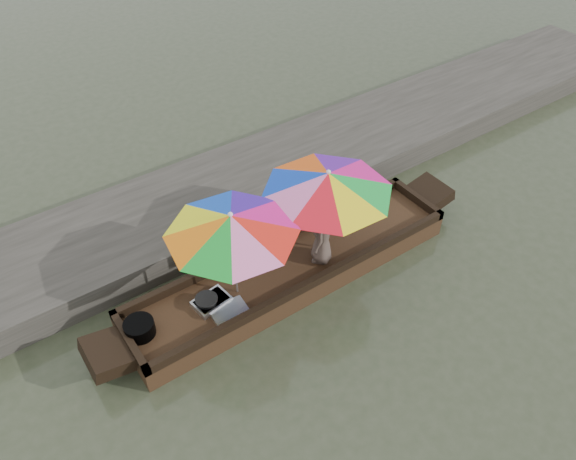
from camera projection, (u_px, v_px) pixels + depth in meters
water at (292, 279)px, 9.04m from camera, size 80.00×80.00×0.00m
dock at (222, 197)px, 10.21m from camera, size 22.00×2.20×0.50m
boat_hull at (292, 272)px, 8.93m from camera, size 5.50×1.20×0.35m
cooking_pot at (140, 328)px, 7.74m from camera, size 0.42×0.42×0.22m
tray_crayfish at (212, 302)px, 8.18m from camera, size 0.57×0.43×0.09m
tray_scallop at (229, 311)px, 8.06m from camera, size 0.55×0.40×0.06m
charcoal_grill at (207, 302)px, 8.13m from camera, size 0.31×0.31×0.15m
supply_bag at (327, 218)px, 9.43m from camera, size 0.35×0.32×0.26m
vendor at (322, 234)px, 8.55m from camera, size 0.61×0.60×1.05m
umbrella_bow at (234, 255)px, 7.87m from camera, size 2.29×2.29×1.55m
umbrella_stern at (326, 211)px, 8.56m from camera, size 2.55×2.55×1.55m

